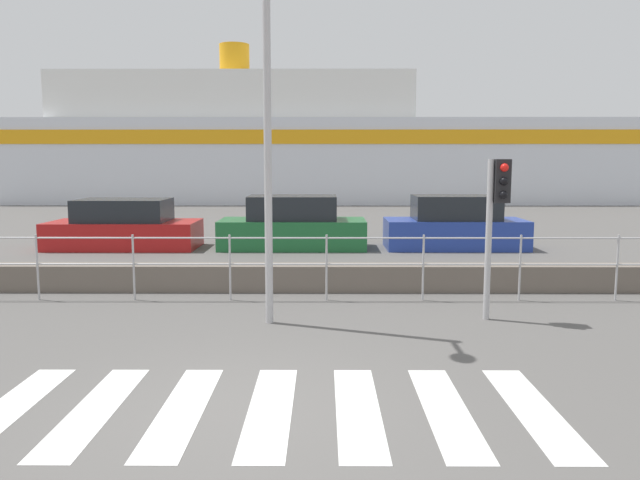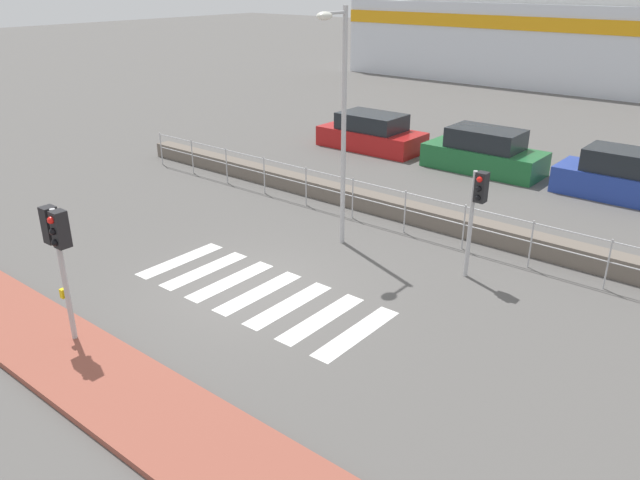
{
  "view_description": "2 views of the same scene",
  "coord_description": "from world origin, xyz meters",
  "px_view_note": "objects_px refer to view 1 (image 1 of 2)",
  "views": [
    {
      "loc": [
        0.82,
        -6.12,
        2.54
      ],
      "look_at": [
        0.78,
        2.0,
        1.5
      ],
      "focal_mm": 35.0,
      "sensor_mm": 36.0,
      "label": 1
    },
    {
      "loc": [
        9.11,
        -8.67,
        6.51
      ],
      "look_at": [
        1.22,
        1.0,
        1.2
      ],
      "focal_mm": 35.0,
      "sensor_mm": 36.0,
      "label": 2
    }
  ],
  "objects_px": {
    "parked_car_blue": "(455,226)",
    "traffic_light_far": "(497,203)",
    "streetlamp": "(266,84)",
    "parked_car_green": "(293,226)",
    "ferry_boat": "(295,149)",
    "parked_car_red": "(124,227)"
  },
  "relations": [
    {
      "from": "parked_car_red",
      "to": "parked_car_green",
      "type": "relative_size",
      "value": 1.01
    },
    {
      "from": "parked_car_red",
      "to": "parked_car_blue",
      "type": "height_order",
      "value": "parked_car_blue"
    },
    {
      "from": "parked_car_blue",
      "to": "traffic_light_far",
      "type": "bearing_deg",
      "value": -97.58
    },
    {
      "from": "traffic_light_far",
      "to": "parked_car_green",
      "type": "distance_m",
      "value": 9.06
    },
    {
      "from": "parked_car_blue",
      "to": "ferry_boat",
      "type": "bearing_deg",
      "value": 105.07
    },
    {
      "from": "ferry_boat",
      "to": "parked_car_blue",
      "type": "height_order",
      "value": "ferry_boat"
    },
    {
      "from": "parked_car_red",
      "to": "parked_car_blue",
      "type": "distance_m",
      "value": 9.63
    },
    {
      "from": "streetlamp",
      "to": "parked_car_green",
      "type": "bearing_deg",
      "value": 90.28
    },
    {
      "from": "traffic_light_far",
      "to": "parked_car_blue",
      "type": "xyz_separation_m",
      "value": [
        1.09,
        8.21,
        -1.23
      ]
    },
    {
      "from": "parked_car_red",
      "to": "parked_car_green",
      "type": "distance_m",
      "value": 4.91
    },
    {
      "from": "parked_car_green",
      "to": "parked_car_blue",
      "type": "xyz_separation_m",
      "value": [
        4.71,
        0.0,
        0.0
      ]
    },
    {
      "from": "streetlamp",
      "to": "parked_car_red",
      "type": "bearing_deg",
      "value": 119.89
    },
    {
      "from": "traffic_light_far",
      "to": "parked_car_green",
      "type": "xyz_separation_m",
      "value": [
        -3.62,
        8.21,
        -1.23
      ]
    },
    {
      "from": "traffic_light_far",
      "to": "streetlamp",
      "type": "height_order",
      "value": "streetlamp"
    },
    {
      "from": "ferry_boat",
      "to": "parked_car_blue",
      "type": "relative_size",
      "value": 9.46
    },
    {
      "from": "ferry_boat",
      "to": "parked_car_red",
      "type": "bearing_deg",
      "value": -101.15
    },
    {
      "from": "ferry_boat",
      "to": "parked_car_green",
      "type": "height_order",
      "value": "ferry_boat"
    },
    {
      "from": "traffic_light_far",
      "to": "ferry_boat",
      "type": "height_order",
      "value": "ferry_boat"
    },
    {
      "from": "ferry_boat",
      "to": "parked_car_green",
      "type": "bearing_deg",
      "value": -87.66
    },
    {
      "from": "traffic_light_far",
      "to": "parked_car_red",
      "type": "distance_m",
      "value": 11.91
    },
    {
      "from": "streetlamp",
      "to": "parked_car_blue",
      "type": "bearing_deg",
      "value": 61.55
    },
    {
      "from": "traffic_light_far",
      "to": "streetlamp",
      "type": "distance_m",
      "value": 4.01
    }
  ]
}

